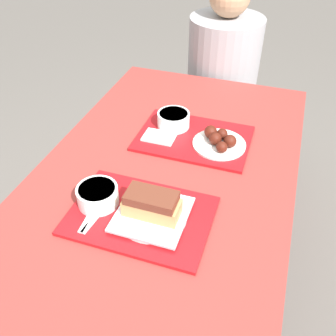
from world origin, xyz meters
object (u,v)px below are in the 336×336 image
at_px(tray_near, 139,215).
at_px(tray_far, 194,138).
at_px(bowl_coleslaw_near, 98,195).
at_px(person_seated_across, 224,60).
at_px(bowl_coleslaw_far, 173,119).
at_px(wings_plate_far, 219,140).
at_px(brisket_sandwich_plate, 152,209).

bearing_deg(tray_near, tray_far, 83.79).
xyz_separation_m(bowl_coleslaw_near, person_seated_across, (0.14, 1.20, -0.04)).
bearing_deg(tray_far, person_seated_across, 93.16).
bearing_deg(bowl_coleslaw_near, tray_near, -2.20).
bearing_deg(bowl_coleslaw_far, person_seated_across, 85.45).
bearing_deg(tray_far, tray_near, -96.21).
height_order(bowl_coleslaw_near, wings_plate_far, bowl_coleslaw_near).
bearing_deg(brisket_sandwich_plate, bowl_coleslaw_near, 178.61).
xyz_separation_m(tray_far, brisket_sandwich_plate, (-0.01, -0.44, 0.04)).
bearing_deg(bowl_coleslaw_near, tray_far, 67.06).
bearing_deg(tray_near, brisket_sandwich_plate, 1.27).
bearing_deg(brisket_sandwich_plate, bowl_coleslaw_far, 100.62).
bearing_deg(wings_plate_far, bowl_coleslaw_near, -124.54).
relative_size(tray_far, person_seated_across, 0.59).
xyz_separation_m(tray_near, brisket_sandwich_plate, (0.04, 0.00, 0.04)).
bearing_deg(tray_near, wings_plate_far, 70.41).
height_order(tray_near, tray_far, same).
bearing_deg(bowl_coleslaw_near, wings_plate_far, 55.46).
relative_size(tray_near, tray_far, 1.00).
height_order(tray_far, wings_plate_far, wings_plate_far).
bearing_deg(person_seated_across, bowl_coleslaw_near, -96.84).
xyz_separation_m(tray_near, tray_far, (0.05, 0.44, 0.00)).
relative_size(wings_plate_far, person_seated_across, 0.27).
height_order(tray_near, bowl_coleslaw_far, bowl_coleslaw_far).
height_order(bowl_coleslaw_near, bowl_coleslaw_far, same).
bearing_deg(bowl_coleslaw_near, person_seated_across, 83.16).
bearing_deg(bowl_coleslaw_far, brisket_sandwich_plate, -79.38).
bearing_deg(person_seated_across, tray_near, -90.30).
distance_m(brisket_sandwich_plate, wings_plate_far, 0.44).
relative_size(bowl_coleslaw_near, person_seated_across, 0.18).
relative_size(brisket_sandwich_plate, person_seated_across, 0.29).
height_order(bowl_coleslaw_near, person_seated_across, person_seated_across).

